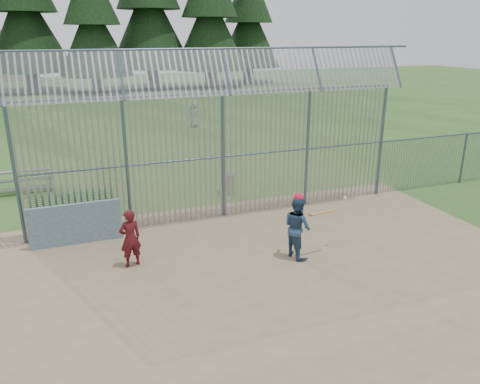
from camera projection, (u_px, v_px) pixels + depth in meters
name	position (u px, v px, depth m)	size (l,w,h in m)	color
ground	(267.00, 262.00, 12.31)	(120.00, 120.00, 0.00)	#2D511E
dirt_infield	(275.00, 270.00, 11.87)	(14.00, 10.00, 0.02)	#756047
dugout_wall	(76.00, 224.00, 13.14)	(2.50, 0.12, 1.20)	#38566B
batter	(297.00, 227.00, 12.32)	(0.82, 0.64, 1.68)	navy
onlooker	(130.00, 238.00, 11.83)	(0.56, 0.37, 1.53)	maroon
bg_kid_standing	(193.00, 115.00, 29.44)	(0.77, 0.50, 1.58)	slate
batting_gear	(304.00, 200.00, 12.12)	(1.65, 0.37, 0.63)	red
trash_can	(228.00, 184.00, 17.43)	(0.56, 0.56, 0.82)	#92959A
bleacher	(10.00, 182.00, 17.48)	(3.00, 0.95, 0.72)	gray
backstop_fence	(276.00, 141.00, 15.19)	(20.09, 0.81, 5.30)	#47566B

